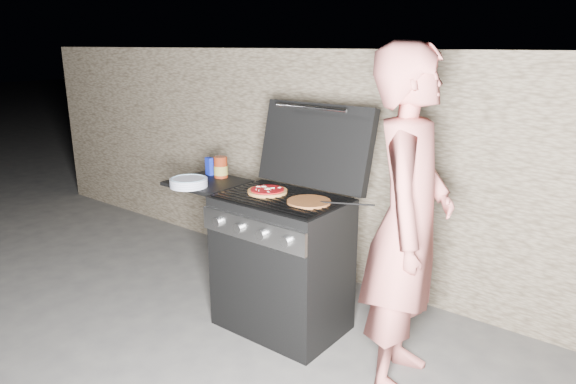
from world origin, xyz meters
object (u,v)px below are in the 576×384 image
Objects in this scene: sauce_jar at (221,167)px; gas_grill at (253,254)px; person at (408,224)px; pizza_topped at (267,191)px.

gas_grill is at bearing -17.68° from sauce_jar.
sauce_jar is 0.08× the size of person.
pizza_topped is 1.67× the size of sauce_jar.
sauce_jar is (-0.54, 0.12, 0.05)m from pizza_topped.
person reaches higher than gas_grill.
gas_grill is 5.23× the size of pizza_topped.
sauce_jar is at bearing 68.03° from person.
gas_grill is 0.69m from sauce_jar.
pizza_topped reaches higher than gas_grill.
person reaches higher than sauce_jar.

